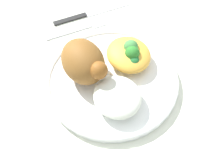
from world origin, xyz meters
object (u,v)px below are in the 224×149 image
(rice_pile, at_px, (117,97))
(mac_cheese_with_broccoli, at_px, (129,54))
(knife, at_px, (85,14))
(plate, at_px, (112,80))
(roasted_chicken, at_px, (84,62))
(fork, at_px, (80,29))

(rice_pile, relative_size, mac_cheese_with_broccoli, 0.97)
(mac_cheese_with_broccoli, relative_size, knife, 0.50)
(plate, distance_m, rice_pile, 0.06)
(roasted_chicken, relative_size, mac_cheese_with_broccoli, 1.16)
(fork, xyz_separation_m, knife, (-0.04, 0.03, 0.00))
(roasted_chicken, height_order, rice_pile, roasted_chicken)
(plate, relative_size, knife, 1.36)
(plate, xyz_separation_m, rice_pile, (0.05, -0.02, 0.03))
(roasted_chicken, relative_size, rice_pile, 1.19)
(rice_pile, relative_size, knife, 0.48)
(mac_cheese_with_broccoli, bearing_deg, knife, -175.71)
(fork, height_order, knife, knife)
(rice_pile, bearing_deg, knife, 167.77)
(rice_pile, bearing_deg, plate, 161.51)
(roasted_chicken, xyz_separation_m, knife, (-0.17, 0.08, -0.05))
(plate, distance_m, mac_cheese_with_broccoli, 0.06)
(roasted_chicken, distance_m, knife, 0.19)
(plate, distance_m, knife, 0.20)
(knife, bearing_deg, plate, -10.53)
(mac_cheese_with_broccoli, height_order, fork, mac_cheese_with_broccoli)
(knife, bearing_deg, fork, -40.27)
(mac_cheese_with_broccoli, relative_size, fork, 0.66)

